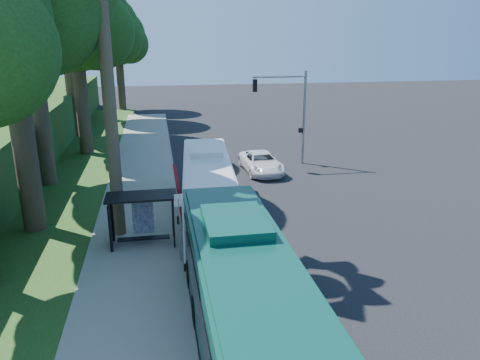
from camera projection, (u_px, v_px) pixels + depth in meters
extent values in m
plane|color=black|center=(273.00, 214.00, 26.02)|extent=(140.00, 140.00, 0.00)
cube|color=gray|center=(140.00, 221.00, 24.78)|extent=(4.50, 70.00, 0.12)
cube|color=maroon|center=(188.00, 251.00, 21.40)|extent=(0.25, 30.00, 0.13)
cube|color=#234719|center=(47.00, 197.00, 28.53)|extent=(8.00, 70.00, 0.06)
cube|color=black|center=(141.00, 196.00, 21.28)|extent=(3.20, 1.50, 0.10)
cube|color=black|center=(111.00, 225.00, 21.42)|extent=(0.06, 1.30, 2.20)
cube|color=navy|center=(143.00, 216.00, 22.31)|extent=(1.00, 0.12, 1.70)
cube|color=black|center=(144.00, 238.00, 21.80)|extent=(2.40, 0.40, 0.06)
cube|color=black|center=(113.00, 220.00, 22.00)|extent=(0.08, 0.08, 2.40)
cube|color=black|center=(173.00, 216.00, 22.47)|extent=(0.08, 0.08, 2.40)
cube|color=black|center=(111.00, 230.00, 20.87)|extent=(0.08, 0.08, 2.40)
cube|color=black|center=(174.00, 226.00, 21.34)|extent=(0.08, 0.08, 2.40)
cylinder|color=gray|center=(180.00, 231.00, 19.97)|extent=(0.06, 0.06, 3.00)
cube|color=white|center=(178.00, 200.00, 19.55)|extent=(0.35, 0.04, 0.55)
cylinder|color=gray|center=(304.00, 118.00, 35.18)|extent=(0.20, 0.20, 7.00)
cylinder|color=gray|center=(279.00, 77.00, 33.92)|extent=(4.00, 0.14, 0.14)
cube|color=black|center=(255.00, 86.00, 33.80)|extent=(0.30, 0.30, 0.90)
cube|color=black|center=(300.00, 130.00, 35.41)|extent=(0.25, 0.25, 0.35)
cylinder|color=#4C3F2D|center=(109.00, 104.00, 21.30)|extent=(0.60, 0.60, 13.00)
cylinder|color=#382B1E|center=(22.00, 128.00, 22.36)|extent=(1.10, 1.10, 10.50)
sphere|color=#1E380F|center=(37.00, 11.00, 19.93)|extent=(5.60, 5.60, 5.60)
cylinder|color=#382B1E|center=(37.00, 94.00, 29.50)|extent=(1.18, 1.18, 11.90)
cylinder|color=#382B1E|center=(81.00, 95.00, 37.58)|extent=(1.06, 1.06, 9.80)
sphere|color=#1E380F|center=(73.00, 16.00, 35.79)|extent=(8.40, 8.40, 8.40)
sphere|color=#1E380F|center=(96.00, 31.00, 35.22)|extent=(5.88, 5.88, 5.88)
sphere|color=#1E380F|center=(58.00, 27.00, 37.17)|extent=(5.46, 5.46, 5.46)
cylinder|color=#382B1E|center=(71.00, 78.00, 44.55)|extent=(1.14, 1.14, 11.20)
sphere|color=#1E380F|center=(63.00, 1.00, 42.50)|extent=(9.60, 9.60, 9.60)
sphere|color=#1E380F|center=(84.00, 15.00, 41.85)|extent=(6.72, 6.72, 6.72)
sphere|color=#1E380F|center=(48.00, 12.00, 44.08)|extent=(6.24, 6.24, 6.24)
cylinder|color=#382B1E|center=(107.00, 81.00, 52.80)|extent=(1.02, 1.02, 9.10)
sphere|color=#1E380F|center=(102.00, 29.00, 51.14)|extent=(8.00, 8.00, 8.00)
sphere|color=#1E380F|center=(117.00, 39.00, 50.59)|extent=(5.60, 5.60, 5.60)
sphere|color=#1E380F|center=(91.00, 36.00, 52.45)|extent=(5.20, 5.20, 5.20)
cylinder|color=#382B1E|center=(120.00, 77.00, 60.59)|extent=(0.98, 0.98, 8.40)
sphere|color=#1E380F|center=(117.00, 36.00, 59.05)|extent=(7.00, 7.00, 7.00)
sphere|color=#1E380F|center=(129.00, 44.00, 58.59)|extent=(4.90, 4.90, 4.90)
sphere|color=#1E380F|center=(109.00, 42.00, 60.21)|extent=(4.55, 4.55, 4.55)
cube|color=silver|center=(208.00, 189.00, 24.66)|extent=(3.34, 11.88, 2.79)
cube|color=black|center=(208.00, 215.00, 25.09)|extent=(3.37, 11.95, 0.34)
cube|color=black|center=(207.00, 181.00, 25.05)|extent=(3.21, 9.31, 1.08)
cube|color=black|center=(213.00, 229.00, 19.07)|extent=(2.20, 0.28, 1.37)
cube|color=black|center=(204.00, 156.00, 30.09)|extent=(2.00, 0.26, 0.98)
cube|color=#19E533|center=(213.00, 208.00, 18.79)|extent=(1.62, 0.22, 0.27)
cube|color=silver|center=(207.00, 163.00, 24.23)|extent=(3.10, 11.29, 0.12)
cube|color=silver|center=(206.00, 151.00, 26.04)|extent=(1.92, 2.57, 0.34)
cylinder|color=black|center=(187.00, 242.00, 21.36)|extent=(0.36, 1.00, 0.98)
cylinder|color=black|center=(236.00, 239.00, 21.58)|extent=(0.36, 1.00, 0.98)
cylinder|color=black|center=(187.00, 186.00, 29.16)|extent=(0.36, 1.00, 0.98)
cylinder|color=black|center=(224.00, 185.00, 29.38)|extent=(0.36, 1.00, 0.98)
cube|color=#0B3E33|center=(249.00, 311.00, 13.37)|extent=(2.87, 13.32, 3.16)
cube|color=black|center=(248.00, 359.00, 13.86)|extent=(2.90, 13.38, 0.39)
cube|color=black|center=(245.00, 292.00, 13.80)|extent=(2.93, 10.39, 1.22)
cube|color=black|center=(218.00, 216.00, 19.46)|extent=(2.26, 0.14, 1.11)
cube|color=#0B3E33|center=(249.00, 260.00, 12.88)|extent=(2.64, 12.65, 0.13)
cube|color=#0B3E33|center=(235.00, 223.00, 14.91)|extent=(1.99, 2.78, 0.39)
cylinder|color=black|center=(191.00, 274.00, 18.32)|extent=(0.34, 1.11, 1.11)
cylinder|color=black|center=(255.00, 269.00, 18.76)|extent=(0.34, 1.11, 1.11)
imported|color=white|center=(261.00, 162.00, 33.67)|extent=(2.66, 5.32, 1.45)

